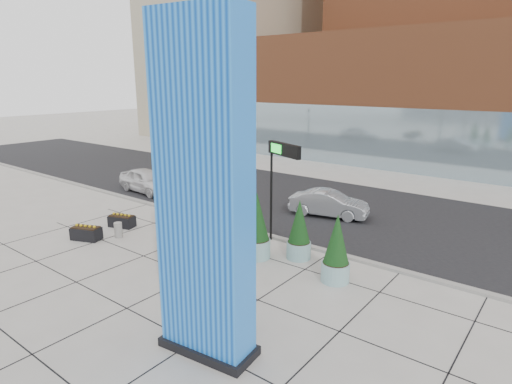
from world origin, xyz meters
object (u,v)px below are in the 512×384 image
Objects in this scene: public_art_sculpture at (191,230)px; overhead_street_sign at (286,157)px; car_white_west at (147,181)px; blue_pylon at (204,201)px; lamp_post at (201,174)px; car_silver_mid at (329,204)px; concrete_bollard at (118,230)px.

overhead_street_sign is at bearing 78.34° from public_art_sculpture.
blue_pylon is at bearing -118.38° from car_white_west.
lamp_post is 1.27× the size of public_art_sculpture.
car_silver_mid is (1.23, 8.85, -0.79)m from public_art_sculpture.
lamp_post is 1.60× the size of car_white_west.
blue_pylon is 1.91× the size of overhead_street_sign.
lamp_post is 10.08× the size of concrete_bollard.
public_art_sculpture is at bearing -0.56° from concrete_bollard.
car_white_west reaches higher than concrete_bollard.
lamp_post is 1.73× the size of car_silver_mid.
blue_pylon is at bearing -44.32° from lamp_post.
blue_pylon is 13.32m from car_silver_mid.
blue_pylon is at bearing -179.60° from car_silver_mid.
car_silver_mid is (-0.36, 4.70, -3.23)m from overhead_street_sign.
blue_pylon is 8.24m from overhead_street_sign.
car_white_west is (-8.47, 3.51, -2.17)m from lamp_post.
car_silver_mid is at bearing 116.30° from overhead_street_sign.
lamp_post reaches higher than public_art_sculpture.
car_white_west is at bearing 132.45° from concrete_bollard.
car_white_west is (-10.54, 6.15, -0.71)m from public_art_sculpture.
blue_pylon reaches higher than overhead_street_sign.
overhead_street_sign is (-2.75, 7.76, -0.29)m from blue_pylon.
car_white_west is at bearing 89.32° from car_silver_mid.
concrete_bollard is 10.76m from car_silver_mid.
lamp_post reaches higher than car_silver_mid.
overhead_street_sign is at bearing 102.89° from blue_pylon.
concrete_bollard is 8.50m from overhead_street_sign.
lamp_post is at bearing 41.94° from concrete_bollard.
overhead_street_sign is (6.54, 4.10, 3.56)m from concrete_bollard.
lamp_post reaches higher than concrete_bollard.
lamp_post is at bearing -135.58° from overhead_street_sign.
blue_pylon is 6.27m from public_art_sculpture.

